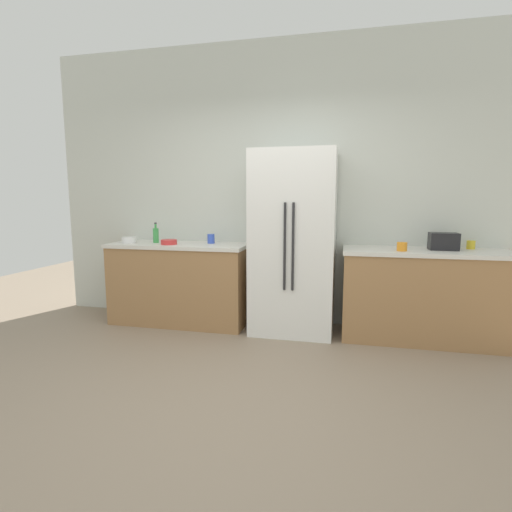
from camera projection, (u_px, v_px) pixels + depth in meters
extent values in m
plane|color=gray|center=(227.00, 400.00, 2.75)|extent=(10.66, 10.66, 0.00)
cube|color=silver|center=(277.00, 185.00, 4.42)|extent=(5.33, 0.10, 3.09)
cube|color=#9E7247|center=(181.00, 285.00, 4.46)|extent=(1.52, 0.60, 0.86)
cube|color=silver|center=(180.00, 245.00, 4.40)|extent=(1.55, 0.63, 0.04)
cube|color=#9E7247|center=(424.00, 297.00, 3.89)|extent=(1.55, 0.60, 0.86)
cube|color=silver|center=(427.00, 252.00, 3.83)|extent=(1.58, 0.63, 0.04)
cube|color=white|center=(293.00, 243.00, 4.08)|extent=(0.84, 0.63, 1.88)
cylinder|color=#262628|center=(285.00, 247.00, 3.78)|extent=(0.02, 0.02, 0.84)
cylinder|color=#262628|center=(293.00, 247.00, 3.76)|extent=(0.02, 0.02, 0.84)
cube|color=black|center=(444.00, 241.00, 3.81)|extent=(0.26, 0.18, 0.17)
cylinder|color=green|center=(156.00, 236.00, 4.45)|extent=(0.06, 0.06, 0.16)
cylinder|color=green|center=(156.00, 226.00, 4.44)|extent=(0.02, 0.02, 0.05)
cylinder|color=#333338|center=(155.00, 223.00, 4.43)|extent=(0.03, 0.03, 0.02)
cylinder|color=yellow|center=(471.00, 245.00, 3.89)|extent=(0.08, 0.08, 0.08)
cylinder|color=blue|center=(211.00, 239.00, 4.39)|extent=(0.08, 0.08, 0.10)
cylinder|color=orange|center=(402.00, 247.00, 3.74)|extent=(0.09, 0.09, 0.08)
cylinder|color=red|center=(169.00, 242.00, 4.29)|extent=(0.17, 0.17, 0.05)
cylinder|color=white|center=(129.00, 240.00, 4.43)|extent=(0.16, 0.16, 0.07)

